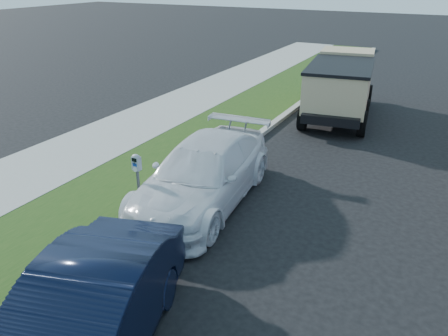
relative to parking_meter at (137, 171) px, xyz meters
The scene contains 6 objects.
ground 3.14m from the parking_meter, ahead, with size 120.00×120.00×0.00m, color black.
streetside 3.82m from the parking_meter, 137.78° to the left, with size 6.12×50.00×0.15m.
parking_meter is the anchor object (origin of this frame).
white_wagon 1.74m from the parking_meter, 56.06° to the left, with size 2.17×5.33×1.55m, color white.
navy_sedan 4.31m from the parking_meter, 62.32° to the right, with size 1.66×4.75×1.56m, color black.
dump_truck 10.49m from the parking_meter, 78.84° to the left, with size 3.07×6.14×2.31m.
Camera 1 is at (3.09, -7.47, 5.34)m, focal length 35.00 mm.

